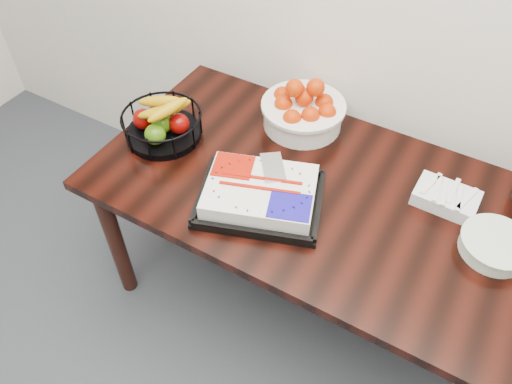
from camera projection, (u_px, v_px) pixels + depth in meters
The scene contains 6 objects.
table at pixel (332, 210), 1.87m from camera, with size 1.80×0.90×0.75m.
cake_tray at pixel (260, 194), 1.75m from camera, with size 0.52×0.46×0.09m.
tangerine_bowl at pixel (303, 106), 2.01m from camera, with size 0.34×0.34×0.22m.
fruit_basket at pixel (162, 123), 1.97m from camera, with size 0.32×0.32×0.17m.
plate_stack at pixel (495, 246), 1.61m from camera, with size 0.23×0.23×0.06m.
fork_bag at pixel (446, 197), 1.76m from camera, with size 0.22×0.14×0.06m.
Camera 1 is at (0.37, 0.80, 2.08)m, focal length 35.00 mm.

